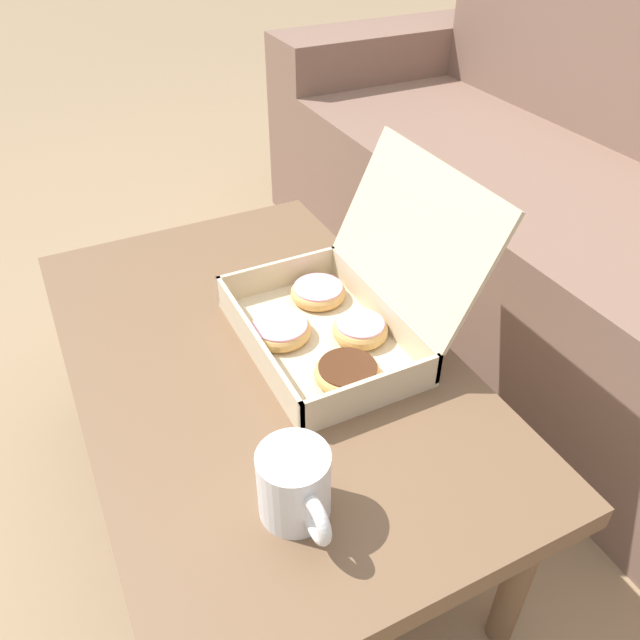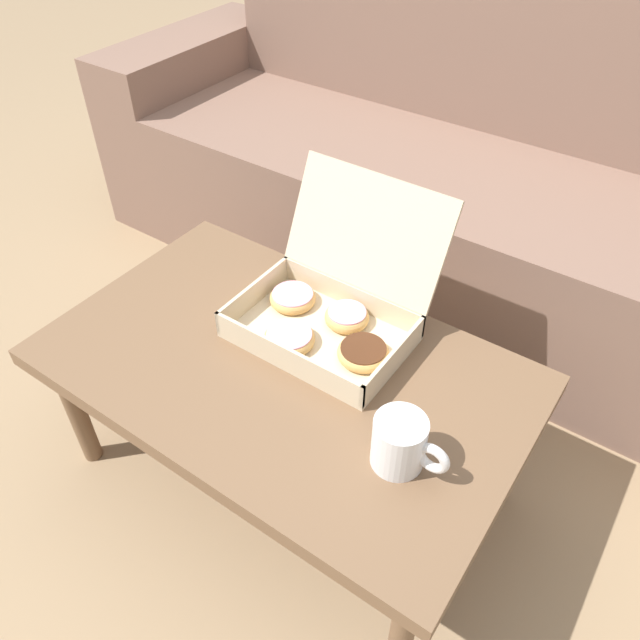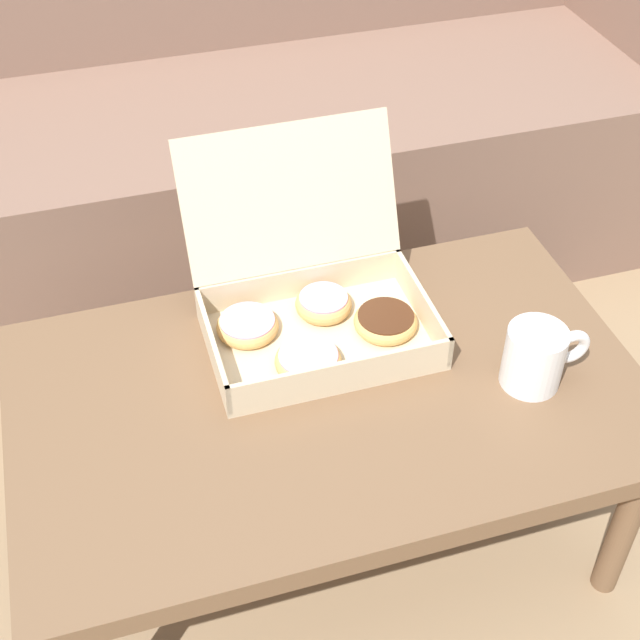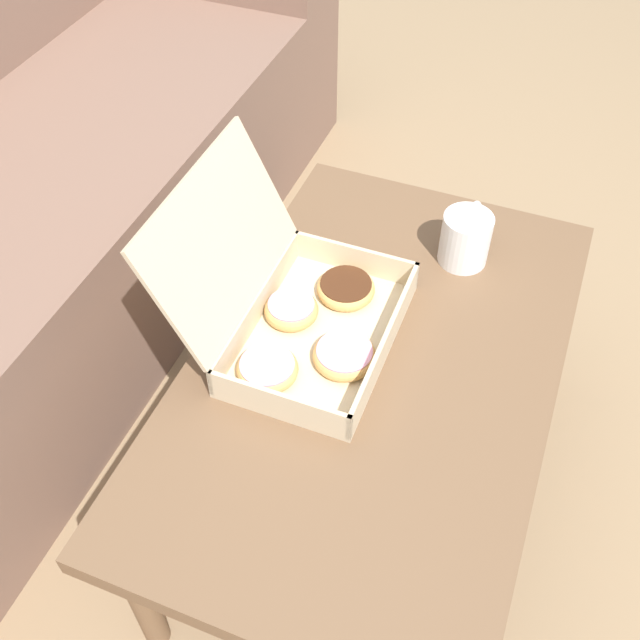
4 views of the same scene
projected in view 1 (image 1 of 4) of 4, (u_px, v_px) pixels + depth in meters
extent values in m
plane|color=#937756|center=(343.00, 465.00, 1.36)|extent=(12.00, 12.00, 0.00)
cube|color=#7A5B4C|center=(585.00, 306.00, 1.44)|extent=(1.97, 0.56, 0.46)
cube|color=#7A5B4C|center=(380.00, 118.00, 2.22)|extent=(0.24, 0.76, 0.60)
cube|color=brown|center=(260.00, 363.00, 1.08)|extent=(0.99, 0.60, 0.04)
cylinder|color=brown|center=(94.00, 344.00, 1.42)|extent=(0.04, 0.04, 0.35)
cylinder|color=brown|center=(288.00, 290.00, 1.59)|extent=(0.04, 0.04, 0.35)
cylinder|color=brown|center=(517.00, 577.00, 0.97)|extent=(0.04, 0.04, 0.35)
cube|color=beige|center=(320.00, 341.00, 1.09)|extent=(0.37, 0.25, 0.01)
cube|color=beige|center=(256.00, 346.00, 1.03)|extent=(0.37, 0.01, 0.06)
cube|color=beige|center=(380.00, 308.00, 1.11)|extent=(0.37, 0.01, 0.06)
cube|color=beige|center=(279.00, 274.00, 1.19)|extent=(0.01, 0.25, 0.06)
cube|color=beige|center=(373.00, 392.00, 0.94)|extent=(0.01, 0.25, 0.06)
cube|color=beige|center=(413.00, 232.00, 1.04)|extent=(0.37, 0.11, 0.23)
torus|color=tan|center=(318.00, 293.00, 1.17)|extent=(0.10, 0.10, 0.03)
cylinder|color=pink|center=(318.00, 289.00, 1.17)|extent=(0.09, 0.09, 0.01)
torus|color=tan|center=(347.00, 373.00, 0.99)|extent=(0.11, 0.11, 0.03)
cylinder|color=#472614|center=(348.00, 369.00, 0.99)|extent=(0.09, 0.09, 0.01)
torus|color=tan|center=(280.00, 330.00, 1.08)|extent=(0.11, 0.11, 0.03)
cylinder|color=pink|center=(280.00, 326.00, 1.08)|extent=(0.10, 0.10, 0.01)
torus|color=tan|center=(358.00, 331.00, 1.08)|extent=(0.10, 0.10, 0.03)
cylinder|color=pink|center=(358.00, 327.00, 1.07)|extent=(0.08, 0.08, 0.01)
cylinder|color=white|center=(294.00, 483.00, 0.79)|extent=(0.09, 0.09, 0.10)
torus|color=white|center=(316.00, 520.00, 0.74)|extent=(0.06, 0.02, 0.06)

